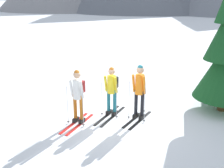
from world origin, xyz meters
The scene contains 4 objects.
ground_plane centered at (0.00, 0.00, 0.00)m, with size 400.00×400.00×0.00m, color white.
skier_in_white centered at (-0.98, -0.42, 0.96)m, with size 0.71×1.62×1.71m.
skier_in_yellow centered at (-0.06, 0.32, 0.91)m, with size 0.80×1.76×1.64m.
skier_in_orange centered at (0.85, 0.15, 0.99)m, with size 0.86×1.56×1.79m.
Camera 1 is at (1.28, -8.02, 3.80)m, focal length 44.18 mm.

